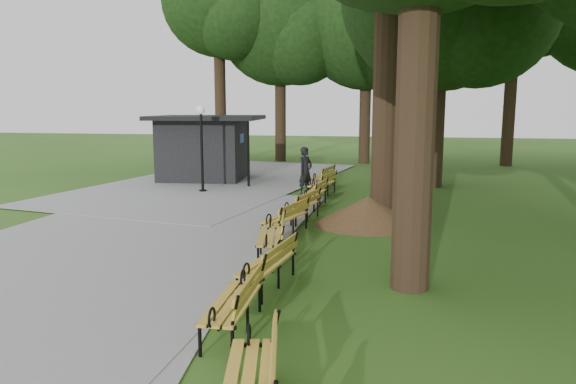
% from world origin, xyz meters
% --- Properties ---
extents(ground, '(100.00, 100.00, 0.00)m').
position_xyz_m(ground, '(0.00, 0.00, 0.00)').
color(ground, '#2A5418').
rests_on(ground, ground).
extents(path, '(12.00, 38.00, 0.06)m').
position_xyz_m(path, '(-4.00, 3.00, 0.03)').
color(path, gray).
rests_on(path, ground).
extents(person, '(0.69, 0.77, 1.76)m').
position_xyz_m(person, '(-0.62, 11.38, 0.88)').
color(person, black).
rests_on(person, ground).
extents(kiosk, '(4.86, 4.32, 2.83)m').
position_xyz_m(kiosk, '(-5.66, 14.42, 1.42)').
color(kiosk, black).
rests_on(kiosk, ground).
extents(lamp_post, '(0.32, 0.32, 3.26)m').
position_xyz_m(lamp_post, '(-4.53, 11.16, 2.33)').
color(lamp_post, black).
rests_on(lamp_post, ground).
extents(dirt_mound, '(2.49, 2.49, 0.82)m').
position_xyz_m(dirt_mound, '(1.88, 6.62, 0.41)').
color(dirt_mound, '#47301C').
rests_on(dirt_mound, ground).
extents(bench_1, '(1.00, 1.99, 0.88)m').
position_xyz_m(bench_1, '(1.07, -2.85, 0.44)').
color(bench_1, gold).
rests_on(bench_1, ground).
extents(bench_2, '(0.70, 1.92, 0.88)m').
position_xyz_m(bench_2, '(0.28, -0.80, 0.44)').
color(bench_2, gold).
rests_on(bench_2, ground).
extents(bench_3, '(0.90, 1.97, 0.88)m').
position_xyz_m(bench_3, '(0.32, 1.18, 0.44)').
color(bench_3, gold).
rests_on(bench_3, ground).
extents(bench_4, '(0.97, 1.98, 0.88)m').
position_xyz_m(bench_4, '(-0.06, 3.17, 0.44)').
color(bench_4, gold).
rests_on(bench_4, ground).
extents(bench_5, '(1.09, 2.00, 0.88)m').
position_xyz_m(bench_5, '(-0.14, 5.19, 0.44)').
color(bench_5, gold).
rests_on(bench_5, ground).
extents(bench_6, '(1.06, 2.00, 0.88)m').
position_xyz_m(bench_6, '(-0.03, 6.81, 0.44)').
color(bench_6, gold).
rests_on(bench_6, ground).
extents(bench_7, '(0.81, 1.95, 0.88)m').
position_xyz_m(bench_7, '(0.02, 9.05, 0.44)').
color(bench_7, gold).
rests_on(bench_7, ground).
extents(bench_8, '(1.00, 1.99, 0.88)m').
position_xyz_m(bench_8, '(0.02, 11.25, 0.44)').
color(bench_8, gold).
rests_on(bench_8, ground).
extents(bench_9, '(0.95, 1.98, 0.88)m').
position_xyz_m(bench_9, '(-0.24, 13.20, 0.44)').
color(bench_9, gold).
rests_on(bench_9, ground).
extents(tree_backdrop, '(35.46, 10.24, 16.69)m').
position_xyz_m(tree_backdrop, '(6.81, 22.94, 8.34)').
color(tree_backdrop, black).
rests_on(tree_backdrop, ground).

